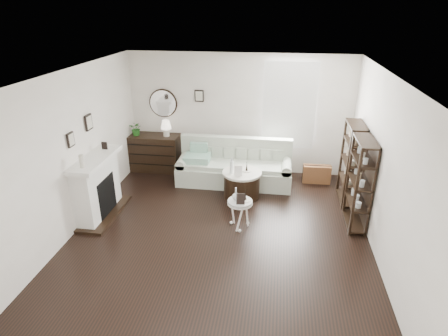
% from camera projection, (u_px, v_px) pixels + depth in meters
% --- Properties ---
extents(room, '(5.50, 5.50, 5.50)m').
position_uv_depth(room, '(272.00, 105.00, 8.18)').
color(room, black).
rests_on(room, ground).
extents(fireplace, '(0.50, 1.40, 1.84)m').
position_uv_depth(fireplace, '(98.00, 188.00, 6.84)').
color(fireplace, white).
rests_on(fireplace, ground).
extents(shelf_unit_far, '(0.30, 0.80, 1.60)m').
position_uv_depth(shelf_unit_far, '(351.00, 163.00, 7.25)').
color(shelf_unit_far, black).
rests_on(shelf_unit_far, ground).
extents(shelf_unit_near, '(0.30, 0.80, 1.60)m').
position_uv_depth(shelf_unit_near, '(360.00, 184.00, 6.43)').
color(shelf_unit_near, black).
rests_on(shelf_unit_near, ground).
extents(sofa, '(2.46, 0.85, 0.96)m').
position_uv_depth(sofa, '(235.00, 168.00, 8.23)').
color(sofa, '#A4B09D').
rests_on(sofa, ground).
extents(quilt, '(0.56, 0.46, 0.14)m').
position_uv_depth(quilt, '(197.00, 158.00, 8.13)').
color(quilt, '#248559').
rests_on(quilt, sofa).
extents(suitcase, '(0.60, 0.21, 0.40)m').
position_uv_depth(suitcase, '(317.00, 174.00, 8.24)').
color(suitcase, brown).
rests_on(suitcase, ground).
extents(dresser, '(1.28, 0.55, 0.85)m').
position_uv_depth(dresser, '(152.00, 152.00, 8.81)').
color(dresser, black).
rests_on(dresser, ground).
extents(table_lamp, '(0.24, 0.24, 0.37)m').
position_uv_depth(table_lamp, '(166.00, 128.00, 8.52)').
color(table_lamp, '#F3E3CD').
rests_on(table_lamp, dresser).
extents(potted_plant, '(0.32, 0.28, 0.33)m').
position_uv_depth(potted_plant, '(136.00, 129.00, 8.57)').
color(potted_plant, '#20611B').
rests_on(potted_plant, dresser).
extents(drum_table, '(0.79, 0.79, 0.55)m').
position_uv_depth(drum_table, '(242.00, 184.00, 7.61)').
color(drum_table, black).
rests_on(drum_table, ground).
extents(pedestal_table, '(0.44, 0.44, 0.53)m').
position_uv_depth(pedestal_table, '(240.00, 203.00, 6.46)').
color(pedestal_table, silver).
rests_on(pedestal_table, ground).
extents(eiffel_drum, '(0.12, 0.12, 0.18)m').
position_uv_depth(eiffel_drum, '(247.00, 167.00, 7.50)').
color(eiffel_drum, black).
rests_on(eiffel_drum, drum_table).
extents(bottle_drum, '(0.07, 0.07, 0.32)m').
position_uv_depth(bottle_drum, '(232.00, 166.00, 7.38)').
color(bottle_drum, silver).
rests_on(bottle_drum, drum_table).
extents(card_frame_drum, '(0.16, 0.08, 0.21)m').
position_uv_depth(card_frame_drum, '(238.00, 171.00, 7.28)').
color(card_frame_drum, white).
rests_on(card_frame_drum, drum_table).
extents(eiffel_ped, '(0.11, 0.11, 0.18)m').
position_uv_depth(eiffel_ped, '(245.00, 195.00, 6.42)').
color(eiffel_ped, black).
rests_on(eiffel_ped, pedestal_table).
extents(flask_ped, '(0.13, 0.13, 0.23)m').
position_uv_depth(flask_ped, '(236.00, 194.00, 6.42)').
color(flask_ped, silver).
rests_on(flask_ped, pedestal_table).
extents(card_frame_ped, '(0.15, 0.07, 0.19)m').
position_uv_depth(card_frame_ped, '(241.00, 199.00, 6.29)').
color(card_frame_ped, black).
rests_on(card_frame_ped, pedestal_table).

